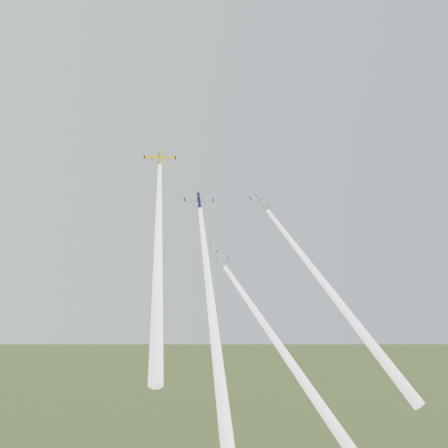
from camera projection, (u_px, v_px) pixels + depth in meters
plane_yellow at (160, 158)px, 142.30m from camera, size 9.79×8.62×7.02m
smoke_trail_yellow at (158, 252)px, 115.86m from camera, size 15.83×42.75×49.13m
plane_navy at (199, 201)px, 135.73m from camera, size 8.58×7.45×6.26m
smoke_trail_navy at (214, 329)px, 106.09m from camera, size 15.54×48.86×55.76m
plane_silver_right at (261, 202)px, 150.98m from camera, size 9.10×8.82×7.60m
smoke_trail_silver_right at (334, 295)px, 131.88m from camera, size 17.38×40.42×47.11m
plane_silver_low at (217, 256)px, 132.09m from camera, size 9.90×9.93×8.42m
smoke_trail_silver_low at (292, 365)px, 114.94m from camera, size 18.43×37.29×44.18m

